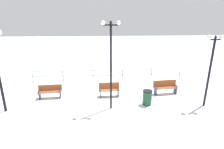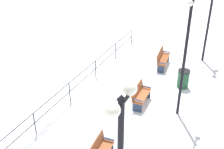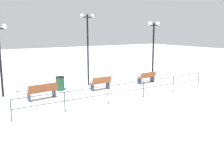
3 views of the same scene
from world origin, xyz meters
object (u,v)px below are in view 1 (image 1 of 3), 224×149
object	(u,v)px
bench_second	(109,90)
lamppost_middle	(111,54)
bench_third	(165,87)
lamppost_far	(212,58)
bench_nearest	(50,91)
trash_bin	(147,98)

from	to	relation	value
bench_second	lamppost_middle	xyz separation A→B (m)	(1.69, 0.03, 2.76)
bench_second	bench_third	bearing A→B (deg)	91.38
bench_second	bench_third	size ratio (longest dim) A/B	0.82
bench_second	lamppost_far	size ratio (longest dim) A/B	0.33
bench_nearest	bench_second	world-z (taller)	bench_second
trash_bin	lamppost_far	bearing A→B (deg)	84.48
lamppost_middle	lamppost_far	xyz separation A→B (m)	(0.00, 5.64, -0.31)
bench_nearest	lamppost_middle	bearing A→B (deg)	61.98
bench_third	trash_bin	size ratio (longest dim) A/B	1.88
bench_second	lamppost_far	xyz separation A→B (m)	(1.69, 5.67, 2.45)
bench_third	lamppost_far	size ratio (longest dim) A/B	0.41
bench_nearest	trash_bin	bearing A→B (deg)	72.71
lamppost_middle	trash_bin	distance (m)	3.56
bench_nearest	bench_second	size ratio (longest dim) A/B	1.11
trash_bin	bench_second	bearing A→B (deg)	-121.05
bench_second	bench_third	distance (m)	3.91
trash_bin	bench_third	bearing A→B (deg)	133.29
bench_third	trash_bin	bearing A→B (deg)	-53.14
bench_nearest	trash_bin	world-z (taller)	trash_bin
bench_second	bench_third	world-z (taller)	bench_third
lamppost_far	trash_bin	xyz separation A→B (m)	(-0.33, -3.42, -2.46)
bench_second	trash_bin	distance (m)	2.63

